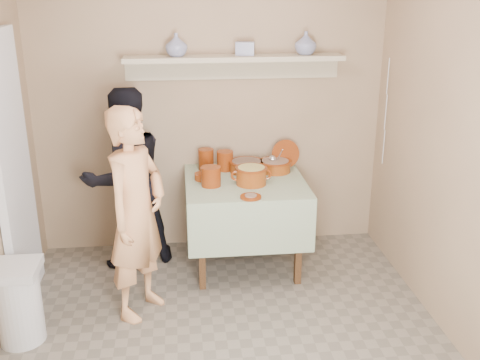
{
  "coord_description": "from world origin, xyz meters",
  "views": [
    {
      "loc": [
        -0.27,
        -3.01,
        2.29
      ],
      "look_at": [
        0.15,
        0.75,
        0.95
      ],
      "focal_mm": 42.0,
      "sensor_mm": 36.0,
      "label": 1
    }
  ],
  "objects": [
    {
      "name": "ground",
      "position": [
        0.0,
        0.0,
        0.0
      ],
      "size": [
        3.5,
        3.5,
        0.0
      ],
      "primitive_type": "plane",
      "color": "#6F6657",
      "rests_on": "ground"
    },
    {
      "name": "tile_panel",
      "position": [
        -1.46,
        0.95,
        1.0
      ],
      "size": [
        0.06,
        0.7,
        2.0
      ],
      "primitive_type": "cube",
      "color": "silver",
      "rests_on": "ground"
    },
    {
      "name": "plate_stack_a",
      "position": [
        -0.05,
        1.6,
        0.85
      ],
      "size": [
        0.13,
        0.13,
        0.18
      ],
      "primitive_type": "cylinder",
      "color": "#66240A",
      "rests_on": "serving_table"
    },
    {
      "name": "plate_stack_b",
      "position": [
        0.11,
        1.55,
        0.84
      ],
      "size": [
        0.14,
        0.14,
        0.17
      ],
      "primitive_type": "cylinder",
      "color": "#66240A",
      "rests_on": "serving_table"
    },
    {
      "name": "bowl_stack",
      "position": [
        -0.03,
        1.17,
        0.84
      ],
      "size": [
        0.16,
        0.16,
        0.16
      ],
      "primitive_type": "cylinder",
      "color": "#66240A",
      "rests_on": "serving_table"
    },
    {
      "name": "empty_bowl",
      "position": [
        -0.07,
        1.33,
        0.79
      ],
      "size": [
        0.17,
        0.17,
        0.05
      ],
      "primitive_type": "cylinder",
      "color": "#66240A",
      "rests_on": "serving_table"
    },
    {
      "name": "propped_lid",
      "position": [
        0.64,
        1.58,
        0.88
      ],
      "size": [
        0.25,
        0.11,
        0.24
      ],
      "primitive_type": "cylinder",
      "rotation": [
        1.32,
        0.0,
        0.12
      ],
      "color": "#66240A",
      "rests_on": "serving_table"
    },
    {
      "name": "vase_right",
      "position": [
        0.79,
        1.62,
        1.81
      ],
      "size": [
        0.22,
        0.22,
        0.19
      ],
      "primitive_type": "imported",
      "rotation": [
        0.0,
        0.0,
        0.25
      ],
      "color": "navy",
      "rests_on": "wall_shelf"
    },
    {
      "name": "vase_left",
      "position": [
        -0.27,
        1.61,
        1.81
      ],
      "size": [
        0.21,
        0.21,
        0.18
      ],
      "primitive_type": "imported",
      "rotation": [
        0.0,
        0.0,
        0.25
      ],
      "color": "navy",
      "rests_on": "wall_shelf"
    },
    {
      "name": "ceramic_box",
      "position": [
        0.29,
        1.63,
        1.77
      ],
      "size": [
        0.17,
        0.13,
        0.11
      ],
      "primitive_type": "cube",
      "rotation": [
        0.0,
        0.0,
        -0.19
      ],
      "color": "navy",
      "rests_on": "wall_shelf"
    },
    {
      "name": "person_cook",
      "position": [
        -0.59,
        0.64,
        0.76
      ],
      "size": [
        0.6,
        0.67,
        1.53
      ],
      "primitive_type": "imported",
      "rotation": [
        0.0,
        0.0,
        1.02
      ],
      "color": "tan",
      "rests_on": "ground"
    },
    {
      "name": "person_helper",
      "position": [
        -0.72,
        1.41,
        0.76
      ],
      "size": [
        0.91,
        0.83,
        1.52
      ],
      "primitive_type": "imported",
      "rotation": [
        0.0,
        0.0,
        -2.7
      ],
      "color": "black",
      "rests_on": "ground"
    },
    {
      "name": "room_shell",
      "position": [
        0.0,
        0.0,
        1.61
      ],
      "size": [
        3.04,
        3.54,
        2.62
      ],
      "color": "#A18462",
      "rests_on": "ground"
    },
    {
      "name": "serving_table",
      "position": [
        0.25,
        1.28,
        0.64
      ],
      "size": [
        0.97,
        0.97,
        0.76
      ],
      "color": "#4C2D16",
      "rests_on": "ground"
    },
    {
      "name": "cazuela_meat_a",
      "position": [
        0.29,
        1.48,
        0.82
      ],
      "size": [
        0.3,
        0.3,
        0.1
      ],
      "color": "#6D2605",
      "rests_on": "serving_table"
    },
    {
      "name": "cazuela_meat_b",
      "position": [
        0.53,
        1.47,
        0.82
      ],
      "size": [
        0.28,
        0.28,
        0.1
      ],
      "color": "#6D2605",
      "rests_on": "serving_table"
    },
    {
      "name": "ladle",
      "position": [
        0.51,
        1.47,
        0.87
      ],
      "size": [
        0.08,
        0.26,
        0.19
      ],
      "color": "silver",
      "rests_on": "cazuela_meat_b"
    },
    {
      "name": "cazuela_rice",
      "position": [
        0.29,
        1.17,
        0.85
      ],
      "size": [
        0.33,
        0.25,
        0.14
      ],
      "color": "#6D2605",
      "rests_on": "serving_table"
    },
    {
      "name": "front_plate",
      "position": [
        0.24,
        0.87,
        0.77
      ],
      "size": [
        0.16,
        0.16,
        0.03
      ],
      "color": "#66240A",
      "rests_on": "serving_table"
    },
    {
      "name": "wall_shelf",
      "position": [
        0.2,
        1.65,
        1.67
      ],
      "size": [
        1.8,
        0.25,
        0.21
      ],
      "color": "tan",
      "rests_on": "room_shell"
    },
    {
      "name": "trash_bin",
      "position": [
        -1.37,
        0.36,
        0.28
      ],
      "size": [
        0.32,
        0.32,
        0.56
      ],
      "color": "silver",
      "rests_on": "ground"
    },
    {
      "name": "electrical_cord",
      "position": [
        1.47,
        1.48,
        1.25
      ],
      "size": [
        0.01,
        0.05,
        0.9
      ],
      "color": "silver",
      "rests_on": "wall_shelf"
    }
  ]
}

